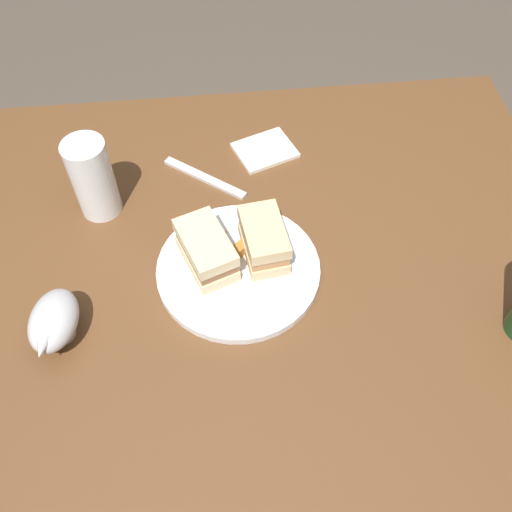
{
  "coord_description": "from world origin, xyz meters",
  "views": [
    {
      "loc": [
        -0.09,
        -0.54,
        1.54
      ],
      "look_at": [
        -0.03,
        -0.01,
        0.81
      ],
      "focal_mm": 39.15,
      "sensor_mm": 36.0,
      "label": 1
    }
  ],
  "objects_px": {
    "pint_glass": "(94,183)",
    "gravy_boat": "(54,321)",
    "sandwich_half_right": "(206,251)",
    "plate": "(238,269)",
    "sandwich_half_left": "(264,240)",
    "fork": "(205,178)",
    "napkin": "(265,150)"
  },
  "relations": [
    {
      "from": "fork",
      "to": "sandwich_half_left",
      "type": "bearing_deg",
      "value": 152.99
    },
    {
      "from": "napkin",
      "to": "fork",
      "type": "bearing_deg",
      "value": -152.93
    },
    {
      "from": "gravy_boat",
      "to": "napkin",
      "type": "relative_size",
      "value": 1.15
    },
    {
      "from": "gravy_boat",
      "to": "napkin",
      "type": "xyz_separation_m",
      "value": [
        0.36,
        0.37,
        -0.04
      ]
    },
    {
      "from": "gravy_boat",
      "to": "napkin",
      "type": "height_order",
      "value": "gravy_boat"
    },
    {
      "from": "pint_glass",
      "to": "gravy_boat",
      "type": "height_order",
      "value": "pint_glass"
    },
    {
      "from": "plate",
      "to": "pint_glass",
      "type": "distance_m",
      "value": 0.29
    },
    {
      "from": "plate",
      "to": "gravy_boat",
      "type": "xyz_separation_m",
      "value": [
        -0.28,
        -0.09,
        0.03
      ]
    },
    {
      "from": "sandwich_half_right",
      "to": "pint_glass",
      "type": "relative_size",
      "value": 0.88
    },
    {
      "from": "sandwich_half_right",
      "to": "gravy_boat",
      "type": "bearing_deg",
      "value": -156.18
    },
    {
      "from": "sandwich_half_right",
      "to": "pint_glass",
      "type": "height_order",
      "value": "pint_glass"
    },
    {
      "from": "napkin",
      "to": "sandwich_half_right",
      "type": "bearing_deg",
      "value": -115.35
    },
    {
      "from": "sandwich_half_right",
      "to": "fork",
      "type": "bearing_deg",
      "value": 88.57
    },
    {
      "from": "pint_glass",
      "to": "gravy_boat",
      "type": "xyz_separation_m",
      "value": [
        -0.05,
        -0.26,
        -0.02
      ]
    },
    {
      "from": "sandwich_half_right",
      "to": "pint_glass",
      "type": "distance_m",
      "value": 0.24
    },
    {
      "from": "fork",
      "to": "plate",
      "type": "bearing_deg",
      "value": 139.74
    },
    {
      "from": "plate",
      "to": "sandwich_half_right",
      "type": "relative_size",
      "value": 2.03
    },
    {
      "from": "napkin",
      "to": "fork",
      "type": "distance_m",
      "value": 0.14
    },
    {
      "from": "plate",
      "to": "sandwich_half_left",
      "type": "height_order",
      "value": "sandwich_half_left"
    },
    {
      "from": "napkin",
      "to": "fork",
      "type": "relative_size",
      "value": 0.61
    },
    {
      "from": "plate",
      "to": "sandwich_half_left",
      "type": "distance_m",
      "value": 0.07
    },
    {
      "from": "pint_glass",
      "to": "napkin",
      "type": "xyz_separation_m",
      "value": [
        0.31,
        0.11,
        -0.06
      ]
    },
    {
      "from": "sandwich_half_left",
      "to": "gravy_boat",
      "type": "height_order",
      "value": "sandwich_half_left"
    },
    {
      "from": "sandwich_half_left",
      "to": "gravy_boat",
      "type": "distance_m",
      "value": 0.35
    },
    {
      "from": "sandwich_half_left",
      "to": "fork",
      "type": "relative_size",
      "value": 0.65
    },
    {
      "from": "gravy_boat",
      "to": "fork",
      "type": "relative_size",
      "value": 0.7
    },
    {
      "from": "pint_glass",
      "to": "napkin",
      "type": "distance_m",
      "value": 0.34
    },
    {
      "from": "plate",
      "to": "napkin",
      "type": "relative_size",
      "value": 2.46
    },
    {
      "from": "napkin",
      "to": "gravy_boat",
      "type": "bearing_deg",
      "value": -134.11
    },
    {
      "from": "sandwich_half_left",
      "to": "fork",
      "type": "height_order",
      "value": "sandwich_half_left"
    },
    {
      "from": "sandwich_half_right",
      "to": "napkin",
      "type": "xyz_separation_m",
      "value": [
        0.13,
        0.27,
        -0.04
      ]
    },
    {
      "from": "plate",
      "to": "napkin",
      "type": "height_order",
      "value": "plate"
    }
  ]
}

